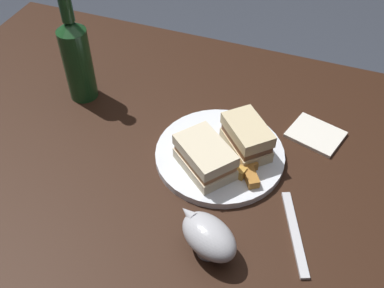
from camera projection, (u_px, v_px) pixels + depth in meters
The scene contains 13 objects.
dining_table at pixel (171, 243), 1.22m from camera, with size 1.28×0.89×0.72m, color black.
plate at pixel (220, 155), 0.94m from camera, with size 0.27×0.27×0.02m, color white.
sandwich_half_left at pixel (205, 157), 0.89m from camera, with size 0.14×0.14×0.06m.
sandwich_half_right at pixel (247, 137), 0.92m from camera, with size 0.12×0.13×0.07m.
potato_wedge_front at pixel (251, 176), 0.88m from camera, with size 0.05×0.02×0.02m, color #AD702D.
potato_wedge_middle at pixel (233, 169), 0.89m from camera, with size 0.05×0.02×0.02m, color gold.
potato_wedge_back at pixel (249, 161), 0.91m from camera, with size 0.04×0.02×0.02m, color #AD702D.
potato_wedge_left_edge at pixel (226, 168), 0.90m from camera, with size 0.04×0.02×0.02m, color #B77F33.
potato_wedge_right_edge at pixel (233, 166), 0.90m from camera, with size 0.04×0.02×0.01m, color gold.
gravy_boat at pixel (208, 236), 0.77m from camera, with size 0.13×0.11×0.07m.
cider_bottle at pixel (77, 58), 1.02m from camera, with size 0.07×0.07×0.27m.
napkin at pixel (316, 134), 0.99m from camera, with size 0.11×0.09×0.01m, color silver.
fork at pixel (295, 233), 0.82m from camera, with size 0.18×0.02×0.01m, color silver.
Camera 1 is at (-0.29, 0.60, 1.42)m, focal length 42.58 mm.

